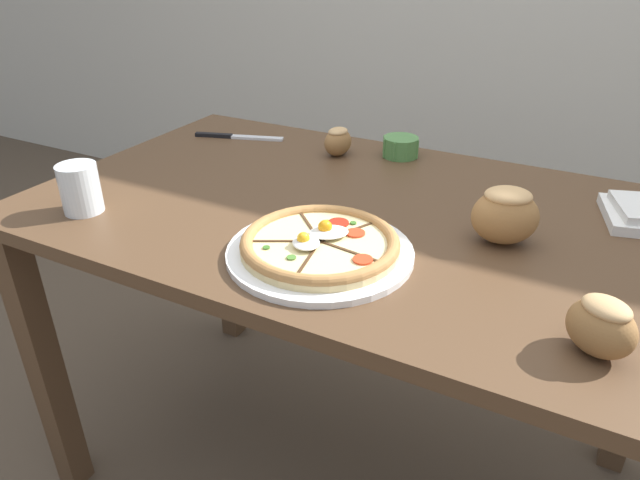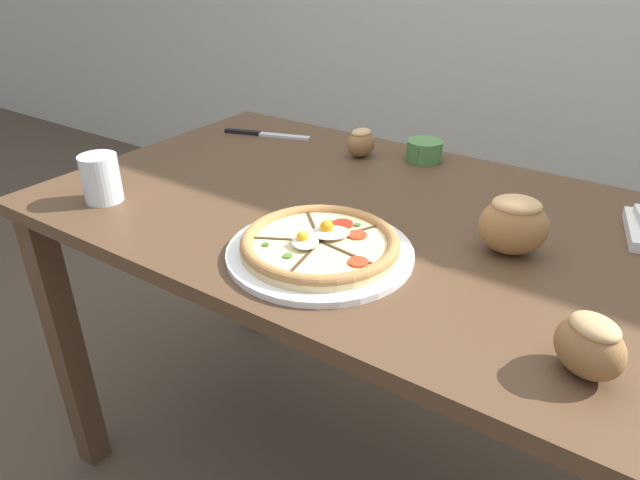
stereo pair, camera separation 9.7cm
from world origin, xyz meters
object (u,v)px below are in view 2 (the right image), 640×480
at_px(pizza, 320,246).
at_px(bread_piece_mid, 361,142).
at_px(dining_table, 365,256).
at_px(bread_piece_near, 514,224).
at_px(ramekin_bowl, 424,150).
at_px(bread_piece_far, 590,345).
at_px(knife_main, 265,134).
at_px(water_glass, 101,181).

xyz_separation_m(pizza, bread_piece_mid, (-0.19, 0.46, 0.02)).
relative_size(dining_table, bread_piece_near, 9.56).
relative_size(ramekin_bowl, bread_piece_mid, 1.03).
xyz_separation_m(dining_table, bread_piece_near, (0.29, -0.01, 0.17)).
height_order(pizza, bread_piece_mid, bread_piece_mid).
xyz_separation_m(bread_piece_far, knife_main, (-0.93, 0.52, -0.04)).
height_order(pizza, bread_piece_near, bread_piece_near).
xyz_separation_m(dining_table, ramekin_bowl, (-0.03, 0.32, 0.14)).
bearing_deg(pizza, water_glass, -172.85).
height_order(dining_table, ramekin_bowl, ramekin_bowl).
xyz_separation_m(ramekin_bowl, knife_main, (-0.44, -0.07, -0.02)).
height_order(ramekin_bowl, bread_piece_near, bread_piece_near).
bearing_deg(ramekin_bowl, knife_main, -170.86).
bearing_deg(ramekin_bowl, water_glass, -126.93).
relative_size(pizza, knife_main, 1.36).
bearing_deg(bread_piece_far, water_glass, -179.72).
height_order(bread_piece_near, knife_main, bread_piece_near).
relative_size(pizza, bread_piece_mid, 3.60).
height_order(pizza, knife_main, pizza).
distance_m(bread_piece_near, water_glass, 0.81).
distance_m(pizza, bread_piece_far, 0.45).
distance_m(bread_piece_far, knife_main, 1.07).
bearing_deg(knife_main, bread_piece_near, -37.44).
bearing_deg(pizza, dining_table, 97.50).
height_order(ramekin_bowl, bread_piece_mid, bread_piece_mid).
bearing_deg(dining_table, ramekin_bowl, 94.79).
xyz_separation_m(knife_main, water_glass, (-0.01, -0.52, 0.04)).
relative_size(bread_piece_mid, water_glass, 0.92).
height_order(dining_table, knife_main, knife_main).
distance_m(pizza, knife_main, 0.67).
bearing_deg(water_glass, bread_piece_mid, 60.09).
distance_m(knife_main, water_glass, 0.52).
bearing_deg(ramekin_bowl, bread_piece_far, -49.78).
relative_size(bread_piece_near, knife_main, 0.59).
bearing_deg(bread_piece_far, bread_piece_near, 125.00).
bearing_deg(knife_main, ramekin_bowl, -9.14).
xyz_separation_m(bread_piece_mid, water_glass, (-0.30, -0.53, 0.01)).
distance_m(ramekin_bowl, knife_main, 0.44).
bearing_deg(ramekin_bowl, bread_piece_mid, -155.66).
bearing_deg(knife_main, bread_piece_mid, -16.96).
xyz_separation_m(bread_piece_far, water_glass, (-0.94, -0.00, -0.00)).
bearing_deg(bread_piece_mid, bread_piece_near, -30.43).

